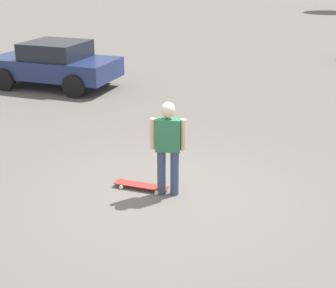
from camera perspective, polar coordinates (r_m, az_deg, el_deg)
name	(u,v)px	position (r m, az deg, el deg)	size (l,w,h in m)	color
ground_plane	(168,194)	(8.24, 0.00, -6.09)	(220.00, 220.00, 0.00)	slate
person	(168,142)	(7.83, 0.00, 0.30)	(0.60, 0.26, 1.67)	#38476B
skateboard	(141,185)	(8.38, -3.30, -5.07)	(1.00, 0.34, 0.09)	#A5332D
car_parked_near	(55,63)	(15.53, -13.61, 9.53)	(4.19, 2.43, 1.45)	navy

